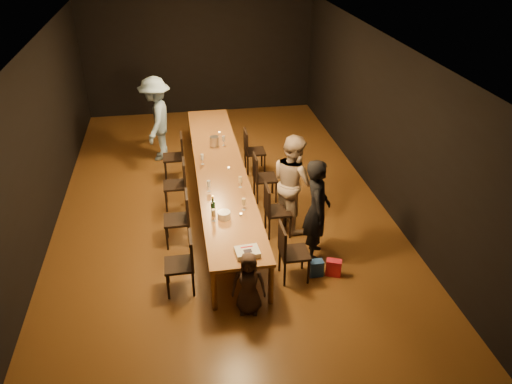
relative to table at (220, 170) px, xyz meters
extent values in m
plane|color=#482A12|center=(0.00, 0.00, -0.70)|extent=(10.00, 10.00, 0.00)
cube|color=black|center=(0.00, 5.00, 0.80)|extent=(6.00, 0.04, 3.00)
cube|color=black|center=(0.00, -5.00, 0.80)|extent=(6.00, 0.04, 3.00)
cube|color=black|center=(-3.00, 0.00, 0.80)|extent=(0.04, 10.00, 3.00)
cube|color=black|center=(3.00, 0.00, 0.80)|extent=(0.04, 10.00, 3.00)
cube|color=silver|center=(0.00, 0.00, 2.30)|extent=(6.00, 10.00, 0.04)
cube|color=#94592B|center=(0.00, 0.00, 0.02)|extent=(0.90, 6.00, 0.05)
cylinder|color=#94592B|center=(-0.40, -2.90, -0.35)|extent=(0.08, 0.08, 0.70)
cylinder|color=#94592B|center=(0.40, -2.90, -0.35)|extent=(0.08, 0.08, 0.70)
cylinder|color=#94592B|center=(-0.40, 2.90, -0.35)|extent=(0.08, 0.08, 0.70)
cylinder|color=#94592B|center=(0.40, 2.90, -0.35)|extent=(0.08, 0.08, 0.70)
imported|color=black|center=(1.31, -1.90, 0.15)|extent=(0.52, 0.69, 1.70)
imported|color=beige|center=(1.15, -0.97, 0.16)|extent=(0.89, 1.00, 1.72)
imported|color=#7FA2C4|center=(-1.15, 2.19, 0.22)|extent=(0.87, 1.29, 1.85)
imported|color=#392820|center=(0.07, -3.00, -0.22)|extent=(0.52, 0.38, 0.96)
cube|color=red|center=(1.46, -2.45, -0.56)|extent=(0.26, 0.21, 0.27)
cube|color=#244B9C|center=(1.20, -2.41, -0.57)|extent=(0.21, 0.14, 0.26)
cube|color=white|center=(0.10, -2.71, 0.09)|extent=(0.35, 0.29, 0.08)
cube|color=black|center=(0.10, -2.74, 0.12)|extent=(0.12, 0.09, 0.00)
cube|color=red|center=(0.10, -2.64, 0.12)|extent=(0.17, 0.04, 0.00)
cylinder|color=white|center=(-0.12, -1.74, 0.11)|extent=(0.25, 0.25, 0.11)
cylinder|color=#B2B2B6|center=(-0.01, 0.96, 0.15)|extent=(0.23, 0.23, 0.20)
cylinder|color=#B2B7B2|center=(0.15, -1.70, 0.06)|extent=(0.05, 0.05, 0.03)
cylinder|color=#B2B7B2|center=(0.15, -0.10, 0.06)|extent=(0.05, 0.05, 0.03)
cylinder|color=#B2B7B2|center=(0.15, 1.58, 0.06)|extent=(0.05, 0.05, 0.03)
camera|label=1|loc=(-0.70, -8.20, 4.21)|focal=35.00mm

